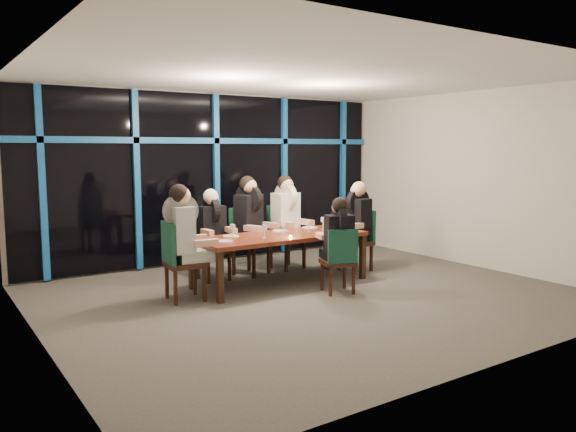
{
  "coord_description": "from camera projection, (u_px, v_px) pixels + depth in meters",
  "views": [
    {
      "loc": [
        -4.52,
        -6.12,
        2.04
      ],
      "look_at": [
        0.0,
        0.6,
        1.05
      ],
      "focal_mm": 35.0,
      "sensor_mm": 36.0,
      "label": 1
    }
  ],
  "objects": [
    {
      "name": "water_pitcher",
      "position": [
        327.0,
        226.0,
        8.62
      ],
      "size": [
        0.12,
        0.11,
        0.2
      ],
      "rotation": [
        0.0,
        0.0,
        0.23
      ],
      "color": "silver",
      "rests_on": "dining_table"
    },
    {
      "name": "plate_end_left",
      "position": [
        224.0,
        241.0,
        7.72
      ],
      "size": [
        0.24,
        0.24,
        0.01
      ],
      "primitive_type": "cylinder",
      "color": "white",
      "rests_on": "dining_table"
    },
    {
      "name": "diner_far_right",
      "position": [
        287.0,
        208.0,
        9.42
      ],
      "size": [
        0.57,
        0.7,
        1.05
      ],
      "rotation": [
        0.0,
        0.0,
        0.13
      ],
      "color": "white",
      "rests_on": "ground"
    },
    {
      "name": "plate_near_mid",
      "position": [
        325.0,
        234.0,
        8.4
      ],
      "size": [
        0.24,
        0.24,
        0.01
      ],
      "primitive_type": "cylinder",
      "color": "white",
      "rests_on": "dining_table"
    },
    {
      "name": "tea_light",
      "position": [
        291.0,
        237.0,
        8.08
      ],
      "size": [
        0.05,
        0.05,
        0.03
      ],
      "primitive_type": "cylinder",
      "color": "#EFA347",
      "rests_on": "dining_table"
    },
    {
      "name": "plate_far_right",
      "position": [
        310.0,
        228.0,
        9.03
      ],
      "size": [
        0.24,
        0.24,
        0.01
      ],
      "primitive_type": "cylinder",
      "color": "white",
      "rests_on": "dining_table"
    },
    {
      "name": "plate_far_left",
      "position": [
        231.0,
        236.0,
        8.16
      ],
      "size": [
        0.24,
        0.24,
        0.01
      ],
      "primitive_type": "cylinder",
      "color": "white",
      "rests_on": "dining_table"
    },
    {
      "name": "chair_far_mid",
      "position": [
        246.0,
        237.0,
        9.06
      ],
      "size": [
        0.66,
        0.66,
        1.09
      ],
      "rotation": [
        0.0,
        0.0,
        0.39
      ],
      "color": "black",
      "rests_on": "ground"
    },
    {
      "name": "wine_bottle",
      "position": [
        336.0,
        222.0,
        8.77
      ],
      "size": [
        0.08,
        0.08,
        0.35
      ],
      "rotation": [
        0.0,
        0.0,
        0.2
      ],
      "color": "black",
      "rests_on": "dining_table"
    },
    {
      "name": "room",
      "position": [
        313.0,
        149.0,
        7.55
      ],
      "size": [
        7.04,
        7.0,
        3.02
      ],
      "color": "#55514B",
      "rests_on": "ground"
    },
    {
      "name": "chair_far_right",
      "position": [
        284.0,
        233.0,
        9.54
      ],
      "size": [
        0.56,
        0.56,
        1.08
      ],
      "rotation": [
        0.0,
        0.0,
        0.13
      ],
      "color": "black",
      "rests_on": "ground"
    },
    {
      "name": "plate_end_right",
      "position": [
        330.0,
        229.0,
        8.93
      ],
      "size": [
        0.24,
        0.24,
        0.01
      ],
      "primitive_type": "cylinder",
      "color": "white",
      "rests_on": "dining_table"
    },
    {
      "name": "diner_near_mid",
      "position": [
        338.0,
        231.0,
        7.85
      ],
      "size": [
        0.55,
        0.63,
        0.9
      ],
      "rotation": [
        0.0,
        0.0,
        2.83
      ],
      "color": "black",
      "rests_on": "ground"
    },
    {
      "name": "diner_far_mid",
      "position": [
        251.0,
        211.0,
        8.96
      ],
      "size": [
        0.67,
        0.74,
        1.06
      ],
      "rotation": [
        0.0,
        0.0,
        0.39
      ],
      "color": "black",
      "rests_on": "ground"
    },
    {
      "name": "wine_glass_a",
      "position": [
        265.0,
        228.0,
        8.03
      ],
      "size": [
        0.07,
        0.07,
        0.19
      ],
      "color": "silver",
      "rests_on": "dining_table"
    },
    {
      "name": "wine_glass_c",
      "position": [
        309.0,
        224.0,
        8.62
      ],
      "size": [
        0.07,
        0.07,
        0.17
      ],
      "color": "white",
      "rests_on": "dining_table"
    },
    {
      "name": "plate_far_mid",
      "position": [
        280.0,
        231.0,
        8.68
      ],
      "size": [
        0.24,
        0.24,
        0.01
      ],
      "primitive_type": "cylinder",
      "color": "white",
      "rests_on": "dining_table"
    },
    {
      "name": "chair_end_right",
      "position": [
        359.0,
        237.0,
        9.33
      ],
      "size": [
        0.49,
        0.49,
        1.01
      ],
      "rotation": [
        0.0,
        0.0,
        4.76
      ],
      "color": "black",
      "rests_on": "ground"
    },
    {
      "name": "dining_table",
      "position": [
        281.0,
        239.0,
        8.37
      ],
      "size": [
        2.6,
        1.0,
        0.75
      ],
      "color": "maroon",
      "rests_on": "ground"
    },
    {
      "name": "chair_far_left",
      "position": [
        211.0,
        245.0,
        8.71
      ],
      "size": [
        0.45,
        0.45,
        0.96
      ],
      "rotation": [
        0.0,
        0.0,
        0.02
      ],
      "color": "black",
      "rests_on": "ground"
    },
    {
      "name": "chair_near_mid",
      "position": [
        340.0,
        257.0,
        7.82
      ],
      "size": [
        0.54,
        0.54,
        0.93
      ],
      "rotation": [
        0.0,
        0.0,
        2.83
      ],
      "color": "black",
      "rests_on": "ground"
    },
    {
      "name": "wine_glass_b",
      "position": [
        283.0,
        225.0,
        8.52
      ],
      "size": [
        0.07,
        0.07,
        0.17
      ],
      "color": "silver",
      "rests_on": "dining_table"
    },
    {
      "name": "diner_end_left",
      "position": [
        184.0,
        225.0,
        7.43
      ],
      "size": [
        0.69,
        0.56,
        1.04
      ],
      "rotation": [
        0.0,
        0.0,
        1.47
      ],
      "color": "black",
      "rests_on": "ground"
    },
    {
      "name": "chair_end_left",
      "position": [
        178.0,
        257.0,
        7.43
      ],
      "size": [
        0.54,
        0.54,
        1.07
      ],
      "rotation": [
        0.0,
        0.0,
        1.47
      ],
      "color": "black",
      "rests_on": "ground"
    },
    {
      "name": "wine_glass_d",
      "position": [
        233.0,
        228.0,
        8.09
      ],
      "size": [
        0.07,
        0.07,
        0.19
      ],
      "color": "silver",
      "rests_on": "dining_table"
    },
    {
      "name": "wine_glass_e",
      "position": [
        323.0,
        220.0,
        8.89
      ],
      "size": [
        0.08,
        0.08,
        0.19
      ],
      "color": "silver",
      "rests_on": "dining_table"
    },
    {
      "name": "diner_end_right",
      "position": [
        356.0,
        213.0,
        9.24
      ],
      "size": [
        0.64,
        0.52,
        0.99
      ],
      "rotation": [
        0.0,
        0.0,
        4.76
      ],
      "color": "black",
      "rests_on": "ground"
    },
    {
      "name": "window_wall",
      "position": [
        216.0,
        175.0,
        10.03
      ],
      "size": [
        6.86,
        0.43,
        2.94
      ],
      "color": "black",
      "rests_on": "ground"
    },
    {
      "name": "diner_far_left",
      "position": [
        213.0,
        221.0,
        8.6
      ],
      "size": [
        0.48,
        0.6,
        0.94
      ],
      "rotation": [
        0.0,
        0.0,
        0.02
      ],
      "color": "black",
      "rests_on": "ground"
    }
  ]
}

